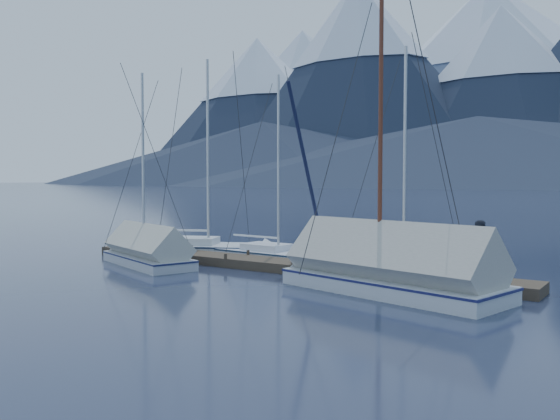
% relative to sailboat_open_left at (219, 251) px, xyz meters
% --- Properties ---
extents(ground, '(1000.00, 1000.00, 0.00)m').
position_rel_sailboat_open_left_xyz_m(ground, '(4.64, -4.10, -0.16)').
color(ground, '#161D32').
rests_on(ground, ground).
extents(dock, '(18.00, 1.50, 0.54)m').
position_rel_sailboat_open_left_xyz_m(dock, '(4.64, -2.10, -0.06)').
color(dock, '#382D23').
rests_on(dock, ground).
extents(mooring_posts, '(15.12, 1.52, 0.35)m').
position_rel_sailboat_open_left_xyz_m(mooring_posts, '(4.14, -2.10, 0.19)').
color(mooring_posts, '#382D23').
rests_on(mooring_posts, ground).
extents(sailboat_open_left, '(7.26, 4.80, 9.37)m').
position_rel_sailboat_open_left_xyz_m(sailboat_open_left, '(0.00, 0.00, 0.00)').
color(sailboat_open_left, silver).
rests_on(sailboat_open_left, ground).
extents(sailboat_open_mid, '(6.34, 2.68, 8.25)m').
position_rel_sailboat_open_left_xyz_m(sailboat_open_mid, '(3.69, -0.19, -0.02)').
color(sailboat_open_mid, silver).
rests_on(sailboat_open_mid, ground).
extents(sailboat_open_right, '(7.03, 3.87, 8.96)m').
position_rel_sailboat_open_left_xyz_m(sailboat_open_right, '(8.78, 0.45, -0.01)').
color(sailboat_open_right, silver).
rests_on(sailboat_open_right, ground).
extents(sailboat_covered_near, '(8.14, 4.04, 10.14)m').
position_rel_sailboat_open_left_xyz_m(sailboat_covered_near, '(9.23, -3.83, 0.34)').
color(sailboat_covered_near, silver).
rests_on(sailboat_covered_near, ground).
extents(sailboat_covered_far, '(6.04, 3.58, 8.14)m').
position_rel_sailboat_open_left_xyz_m(sailboat_covered_far, '(-0.63, -3.89, 0.23)').
color(sailboat_covered_far, silver).
rests_on(sailboat_covered_far, ground).
extents(person, '(0.64, 0.76, 1.77)m').
position_rel_sailboat_open_left_xyz_m(person, '(11.88, -2.12, 1.06)').
color(person, black).
rests_on(person, dock).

